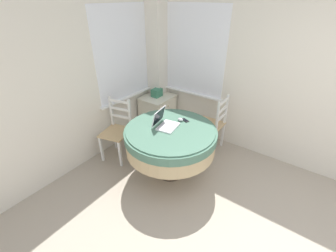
# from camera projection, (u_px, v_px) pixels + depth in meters

# --- Properties ---
(corner_room_shell) EXTENTS (4.31, 5.05, 2.55)m
(corner_room_shell) POSITION_uv_depth(u_px,v_px,m) (184.00, 82.00, 3.04)
(corner_room_shell) COLOR silver
(corner_room_shell) RESTS_ON ground_plane
(round_dining_table) EXTENTS (1.24, 1.24, 0.77)m
(round_dining_table) POSITION_uv_depth(u_px,v_px,m) (170.00, 138.00, 3.03)
(round_dining_table) COLOR #4C3D2D
(round_dining_table) RESTS_ON ground_plane
(laptop) EXTENTS (0.34, 0.33, 0.24)m
(laptop) POSITION_uv_depth(u_px,v_px,m) (165.00, 123.00, 2.98)
(laptop) COLOR white
(laptop) RESTS_ON round_dining_table
(computer_mouse) EXTENTS (0.05, 0.08, 0.04)m
(computer_mouse) POSITION_uv_depth(u_px,v_px,m) (180.00, 120.00, 3.12)
(computer_mouse) COLOR silver
(computer_mouse) RESTS_ON round_dining_table
(cell_phone) EXTENTS (0.09, 0.13, 0.01)m
(cell_phone) POSITION_uv_depth(u_px,v_px,m) (185.00, 120.00, 3.14)
(cell_phone) COLOR black
(cell_phone) RESTS_ON round_dining_table
(dining_chair_near_back_window) EXTENTS (0.51, 0.48, 0.96)m
(dining_chair_near_back_window) POSITION_uv_depth(u_px,v_px,m) (117.00, 131.00, 3.50)
(dining_chair_near_back_window) COLOR tan
(dining_chair_near_back_window) RESTS_ON ground_plane
(dining_chair_near_right_window) EXTENTS (0.39, 0.43, 0.96)m
(dining_chair_near_right_window) POSITION_uv_depth(u_px,v_px,m) (212.00, 125.00, 3.67)
(dining_chair_near_right_window) COLOR tan
(dining_chair_near_right_window) RESTS_ON ground_plane
(corner_cabinet) EXTENTS (0.61, 0.51, 0.67)m
(corner_cabinet) POSITION_uv_depth(u_px,v_px,m) (158.00, 112.00, 4.32)
(corner_cabinet) COLOR silver
(corner_cabinet) RESTS_ON ground_plane
(storage_box) EXTENTS (0.19, 0.14, 0.14)m
(storage_box) POSITION_uv_depth(u_px,v_px,m) (157.00, 93.00, 4.12)
(storage_box) COLOR #387A5B
(storage_box) RESTS_ON corner_cabinet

